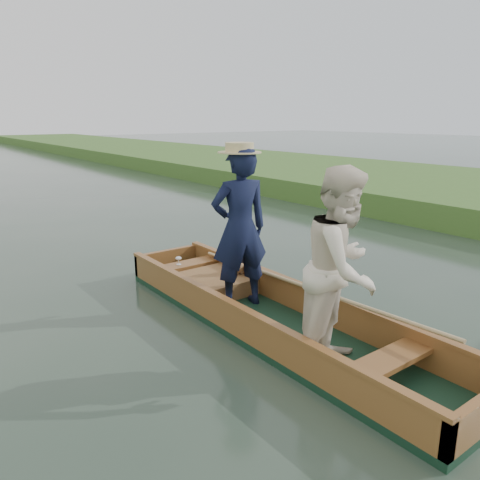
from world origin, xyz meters
TOP-DOWN VIEW (x-y plane):
  - ground at (0.00, 0.00)m, footprint 120.00×120.00m
  - punt at (-0.02, -0.23)m, footprint 1.21×5.00m

SIDE VIEW (x-z plane):
  - ground at x=0.00m, z-range 0.00..0.00m
  - punt at x=-0.02m, z-range -0.28..1.81m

